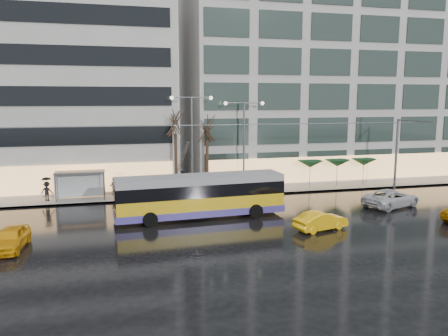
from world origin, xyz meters
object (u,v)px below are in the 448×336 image
object	(u,v)px
bus_shelter	(76,179)
taxi_a	(10,238)
trolleybus	(200,197)
street_lamp_near	(192,131)

from	to	relation	value
bus_shelter	taxi_a	world-z (taller)	bus_shelter
trolleybus	street_lamp_near	bearing A→B (deg)	84.56
street_lamp_near	taxi_a	size ratio (longest dim) A/B	2.24
street_lamp_near	bus_shelter	bearing A→B (deg)	-179.37
trolleybus	taxi_a	bearing A→B (deg)	-160.77
bus_shelter	taxi_a	distance (m)	12.72
taxi_a	trolleybus	bearing A→B (deg)	23.32
trolleybus	taxi_a	distance (m)	13.09
trolleybus	bus_shelter	distance (m)	12.54
bus_shelter	taxi_a	bearing A→B (deg)	-102.43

